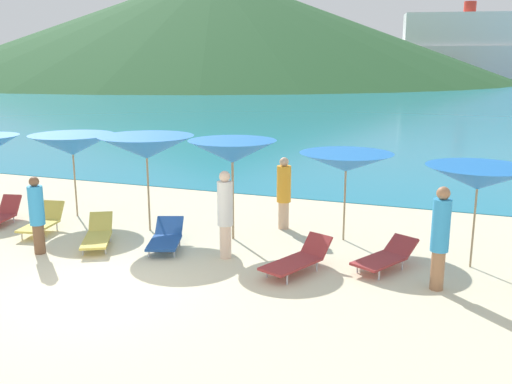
% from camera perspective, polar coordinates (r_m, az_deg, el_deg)
% --- Properties ---
extents(ground_plane, '(50.00, 100.00, 0.30)m').
position_cam_1_polar(ground_plane, '(19.19, 1.94, 0.53)').
color(ground_plane, beige).
extents(ocean_water, '(650.00, 440.00, 0.02)m').
position_cam_1_polar(ocean_water, '(235.90, 19.22, 11.28)').
color(ocean_water, teal).
rests_on(ocean_water, ground_plane).
extents(headland_hill, '(139.85, 139.85, 25.89)m').
position_cam_1_polar(headland_hill, '(143.27, -4.20, 16.51)').
color(headland_hill, '#235128').
rests_on(headland_hill, ground_plane).
extents(umbrella_3, '(2.33, 2.33, 2.19)m').
position_cam_1_polar(umbrella_3, '(15.35, -18.23, 4.60)').
color(umbrella_3, '#9E7F59').
rests_on(umbrella_3, ground_plane).
extents(umbrella_4, '(2.31, 2.31, 2.32)m').
position_cam_1_polar(umbrella_4, '(13.51, -11.11, 4.50)').
color(umbrella_4, '#9E7F59').
rests_on(umbrella_4, ground_plane).
extents(umbrella_5, '(2.03, 2.03, 2.30)m').
position_cam_1_polar(umbrella_5, '(12.60, -2.43, 4.12)').
color(umbrella_5, '#9E7F59').
rests_on(umbrella_5, ground_plane).
extents(umbrella_6, '(2.17, 2.17, 2.03)m').
position_cam_1_polar(umbrella_6, '(12.70, 9.18, 3.01)').
color(umbrella_6, '#9E7F59').
rests_on(umbrella_6, ground_plane).
extents(umbrella_7, '(2.12, 2.12, 2.05)m').
position_cam_1_polar(umbrella_7, '(11.62, 21.71, 1.34)').
color(umbrella_7, '#9E7F59').
rests_on(umbrella_7, ground_plane).
extents(lounge_chair_1, '(0.79, 1.43, 0.65)m').
position_cam_1_polar(lounge_chair_1, '(15.53, -24.60, -2.10)').
color(lounge_chair_1, '#A53333').
rests_on(lounge_chair_1, ground_plane).
extents(lounge_chair_4, '(1.10, 1.64, 0.55)m').
position_cam_1_polar(lounge_chair_4, '(12.45, -9.18, -4.58)').
color(lounge_chair_4, '#1E478C').
rests_on(lounge_chair_4, ground_plane).
extents(lounge_chair_5, '(1.21, 1.62, 0.54)m').
position_cam_1_polar(lounge_chair_5, '(11.38, 13.09, -6.42)').
color(lounge_chair_5, '#A53333').
rests_on(lounge_chair_5, ground_plane).
extents(lounge_chair_6, '(1.16, 1.73, 0.61)m').
position_cam_1_polar(lounge_chair_6, '(10.97, 4.30, -6.83)').
color(lounge_chair_6, '#A53333').
rests_on(lounge_chair_6, ground_plane).
extents(lounge_chair_9, '(1.25, 1.70, 0.59)m').
position_cam_1_polar(lounge_chair_9, '(13.00, -15.85, -4.22)').
color(lounge_chair_9, '#D8BF4C').
rests_on(lounge_chair_9, ground_plane).
extents(lounge_chair_11, '(0.80, 1.46, 0.66)m').
position_cam_1_polar(lounge_chair_11, '(14.39, -20.93, -2.81)').
color(lounge_chair_11, '#D8BF4C').
rests_on(lounge_chair_11, ground_plane).
extents(beachgoer_1, '(0.32, 0.32, 1.86)m').
position_cam_1_polar(beachgoer_1, '(11.54, -3.17, -2.04)').
color(beachgoer_1, beige).
rests_on(beachgoer_1, ground_plane).
extents(beachgoer_2, '(0.35, 0.35, 1.78)m').
position_cam_1_polar(beachgoer_2, '(13.62, 2.85, 0.07)').
color(beachgoer_2, '#DBAA84').
rests_on(beachgoer_2, ground_plane).
extents(beachgoer_3, '(0.32, 0.32, 1.68)m').
position_cam_1_polar(beachgoer_3, '(12.70, -21.45, -2.03)').
color(beachgoer_3, brown).
rests_on(beachgoer_3, ground_plane).
extents(beachgoer_4, '(0.32, 0.32, 1.90)m').
position_cam_1_polar(beachgoer_4, '(10.42, 18.27, -4.20)').
color(beachgoer_4, '#A3704C').
rests_on(beachgoer_4, ground_plane).
extents(cruise_ship, '(69.49, 23.32, 20.66)m').
position_cam_1_polar(cruise_ship, '(173.32, 23.54, 13.18)').
color(cruise_ship, white).
rests_on(cruise_ship, ocean_water).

